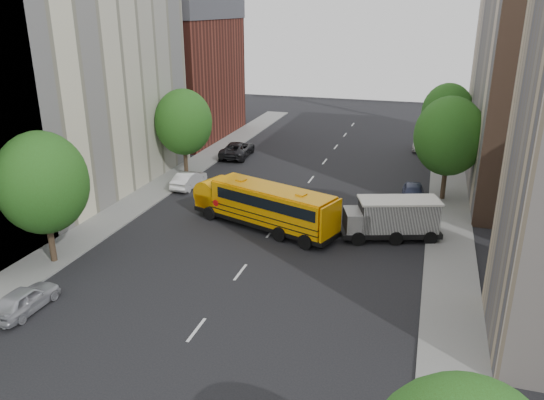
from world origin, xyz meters
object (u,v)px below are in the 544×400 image
at_px(street_tree_4, 449,136).
at_px(parked_car_1, 189,180).
at_px(street_tree_2, 184,122).
at_px(parked_car_0, 25,299).
at_px(street_tree_1, 42,183).
at_px(parked_car_4, 413,194).
at_px(parked_car_2, 237,149).
at_px(parked_car_5, 421,143).
at_px(street_tree_5, 447,113).
at_px(school_bus, 263,203).
at_px(safari_truck, 391,218).

distance_m(street_tree_4, parked_car_1, 21.01).
height_order(street_tree_2, parked_car_0, street_tree_2).
relative_size(street_tree_1, parked_car_4, 1.89).
xyz_separation_m(street_tree_4, parked_car_4, (-2.20, -1.31, -4.36)).
height_order(street_tree_1, parked_car_0, street_tree_1).
bearing_deg(parked_car_4, street_tree_4, 27.83).
bearing_deg(street_tree_1, parked_car_1, 83.61).
xyz_separation_m(parked_car_0, parked_car_2, (0.00, 30.14, 0.12)).
xyz_separation_m(parked_car_0, parked_car_1, (-0.52, 19.91, 0.03)).
distance_m(street_tree_4, parked_car_4, 5.06).
bearing_deg(parked_car_5, street_tree_2, -139.38).
bearing_deg(parked_car_0, street_tree_5, -118.57).
bearing_deg(street_tree_2, parked_car_4, -3.78).
bearing_deg(parked_car_0, street_tree_1, -64.96).
bearing_deg(parked_car_5, street_tree_4, -79.32).
bearing_deg(parked_car_5, street_tree_5, -55.13).
height_order(street_tree_1, street_tree_5, street_tree_1).
bearing_deg(parked_car_1, school_bus, 145.62).
distance_m(parked_car_1, parked_car_5, 25.90).
relative_size(street_tree_5, parked_car_2, 1.36).
bearing_deg(safari_truck, street_tree_5, 62.99).
bearing_deg(street_tree_1, street_tree_4, 39.29).
bearing_deg(parked_car_4, safari_truck, -101.03).
bearing_deg(school_bus, safari_truck, 23.76).
relative_size(parked_car_1, parked_car_2, 0.75).
bearing_deg(parked_car_4, parked_car_2, 151.27).
distance_m(street_tree_2, parked_car_4, 20.27).
relative_size(street_tree_1, safari_truck, 1.18).
height_order(street_tree_4, parked_car_2, street_tree_4).
bearing_deg(parked_car_2, parked_car_4, 150.07).
relative_size(parked_car_1, parked_car_4, 0.99).
height_order(parked_car_2, parked_car_5, parked_car_2).
bearing_deg(street_tree_2, street_tree_1, -90.00).
xyz_separation_m(street_tree_5, safari_truck, (-3.26, -20.74, -3.27)).
xyz_separation_m(street_tree_1, safari_truck, (18.74, 9.26, -3.51)).
height_order(street_tree_1, parked_car_1, street_tree_1).
xyz_separation_m(street_tree_1, parked_car_0, (2.20, -4.93, -4.30)).
xyz_separation_m(street_tree_4, street_tree_5, (-0.00, 12.00, -0.37)).
bearing_deg(safari_truck, parked_car_5, 69.41).
relative_size(safari_truck, parked_car_1, 1.63).
height_order(school_bus, parked_car_0, school_bus).
xyz_separation_m(parked_car_0, parked_car_4, (17.60, 21.62, 0.06)).
bearing_deg(street_tree_4, parked_car_1, -171.56).
relative_size(street_tree_2, parked_car_1, 1.87).
height_order(street_tree_4, parked_car_1, street_tree_4).
bearing_deg(parked_car_2, street_tree_4, 155.89).
height_order(street_tree_4, parked_car_0, street_tree_4).
bearing_deg(street_tree_1, safari_truck, 26.30).
height_order(street_tree_2, parked_car_2, street_tree_2).
distance_m(parked_car_0, parked_car_1, 19.92).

